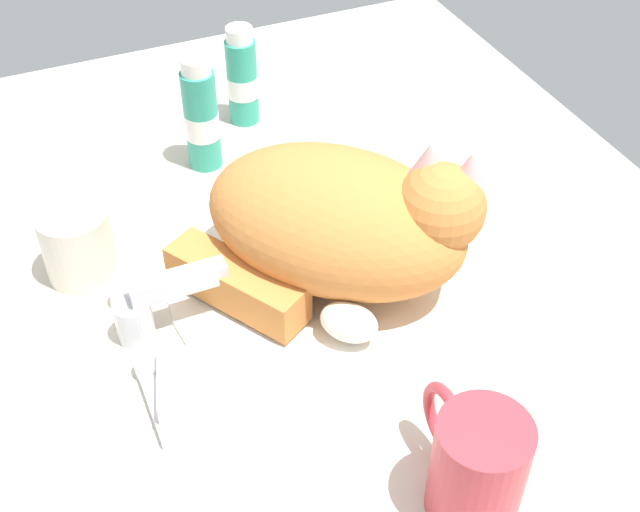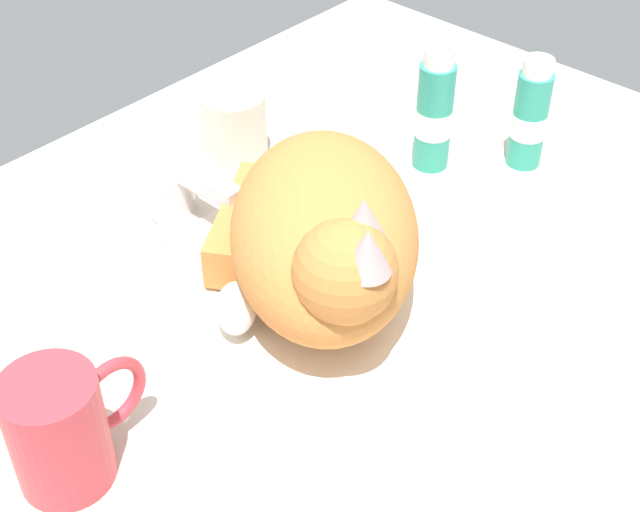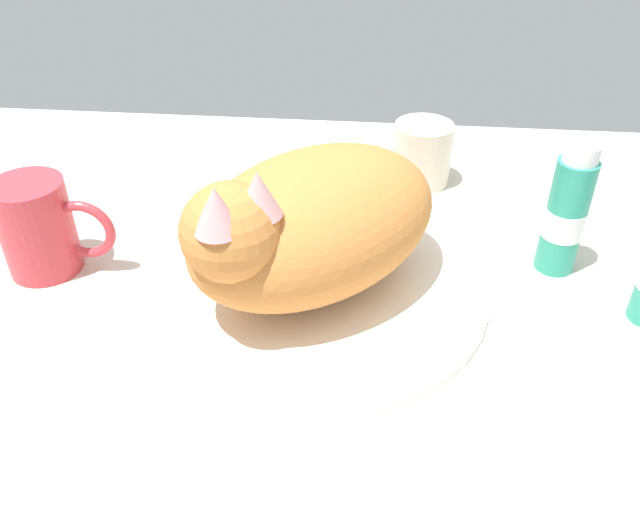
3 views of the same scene
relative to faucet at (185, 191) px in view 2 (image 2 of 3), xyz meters
The scene contains 10 objects.
ground_plane 19.71cm from the faucet, 90.00° to the right, with size 110.00×82.50×3.00cm, color beige.
sink_basin 19.37cm from the faucet, 90.00° to the right, with size 34.11×34.11×0.95cm, color white.
faucet is the anchor object (origin of this frame).
cat 20.34cm from the faucet, 92.34° to the right, with size 30.37×31.21×15.91cm.
coffee_mug 33.55cm from the faucet, 146.64° to the right, with size 11.83×7.34×9.98cm.
rinse_cup 11.81cm from the faucet, 20.83° to the left, with size 7.25×7.25×7.80cm.
soap_dish 9.37cm from the faucet, behind, with size 9.00×6.40×1.20cm, color white.
soap_bar 9.12cm from the faucet, behind, with size 6.96×4.14×2.01cm, color silver.
toothpaste_bottle 28.02cm from the faucet, 28.37° to the right, with size 4.07×4.07×14.07cm.
mouthwash_bottle 38.04cm from the faucet, 33.13° to the right, with size 3.92×3.92×12.82cm.
Camera 2 is at (-47.82, -42.95, 58.02)cm, focal length 51.73 mm.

